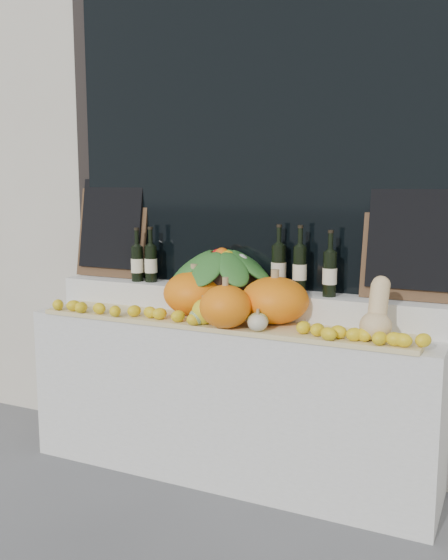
# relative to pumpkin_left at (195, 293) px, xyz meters

# --- Properties ---
(storefront_facade) EXTENTS (7.00, 0.94, 4.50)m
(storefront_facade) POSITION_rel_pumpkin_left_xyz_m (0.20, 0.76, 1.22)
(storefront_facade) COLOR beige
(storefront_facade) RESTS_ON ground
(display_sill) EXTENTS (2.30, 0.55, 0.88)m
(display_sill) POSITION_rel_pumpkin_left_xyz_m (0.20, 0.04, -0.59)
(display_sill) COLOR silver
(display_sill) RESTS_ON ground
(rear_tier) EXTENTS (2.30, 0.25, 0.16)m
(rear_tier) POSITION_rel_pumpkin_left_xyz_m (0.20, 0.19, -0.07)
(rear_tier) COLOR silver
(rear_tier) RESTS_ON display_sill
(straw_bedding) EXTENTS (2.10, 0.32, 0.02)m
(straw_bedding) POSITION_rel_pumpkin_left_xyz_m (0.20, -0.09, -0.14)
(straw_bedding) COLOR tan
(straw_bedding) RESTS_ON display_sill
(pumpkin_left) EXTENTS (0.41, 0.41, 0.25)m
(pumpkin_left) POSITION_rel_pumpkin_left_xyz_m (0.00, 0.00, 0.00)
(pumpkin_left) COLOR orange
(pumpkin_left) RESTS_ON straw_bedding
(pumpkin_right) EXTENTS (0.36, 0.36, 0.24)m
(pumpkin_right) POSITION_rel_pumpkin_left_xyz_m (0.48, -0.00, -0.00)
(pumpkin_right) COLOR orange
(pumpkin_right) RESTS_ON straw_bedding
(pumpkin_center) EXTENTS (0.31, 0.31, 0.22)m
(pumpkin_center) POSITION_rel_pumpkin_left_xyz_m (0.29, -0.21, -0.01)
(pumpkin_center) COLOR orange
(pumpkin_center) RESTS_ON straw_bedding
(butternut_squash) EXTENTS (0.15, 0.21, 0.29)m
(butternut_squash) POSITION_rel_pumpkin_left_xyz_m (1.03, -0.11, -0.00)
(butternut_squash) COLOR #DFBA83
(butternut_squash) RESTS_ON straw_bedding
(decorative_gourds) EXTENTS (0.43, 0.13, 0.15)m
(decorative_gourds) POSITION_rel_pumpkin_left_xyz_m (0.27, -0.19, -0.07)
(decorative_gourds) COLOR #2C661E
(decorative_gourds) RESTS_ON straw_bedding
(lemon_heap) EXTENTS (2.20, 0.16, 0.06)m
(lemon_heap) POSITION_rel_pumpkin_left_xyz_m (0.20, -0.20, -0.09)
(lemon_heap) COLOR yellow
(lemon_heap) RESTS_ON straw_bedding
(produce_bowl) EXTENTS (0.64, 0.64, 0.24)m
(produce_bowl) POSITION_rel_pumpkin_left_xyz_m (0.09, 0.17, 0.13)
(produce_bowl) COLOR black
(produce_bowl) RESTS_ON rear_tier
(wine_bottle_far_left) EXTENTS (0.08, 0.08, 0.33)m
(wine_bottle_far_left) POSITION_rel_pumpkin_left_xyz_m (-0.48, 0.16, 0.12)
(wine_bottle_far_left) COLOR black
(wine_bottle_far_left) RESTS_ON rear_tier
(wine_bottle_near_left) EXTENTS (0.08, 0.08, 0.33)m
(wine_bottle_near_left) POSITION_rel_pumpkin_left_xyz_m (-0.39, 0.17, 0.13)
(wine_bottle_near_left) COLOR black
(wine_bottle_near_left) RESTS_ON rear_tier
(wine_bottle_tall) EXTENTS (0.08, 0.08, 0.37)m
(wine_bottle_tall) POSITION_rel_pumpkin_left_xyz_m (0.42, 0.21, 0.14)
(wine_bottle_tall) COLOR black
(wine_bottle_tall) RESTS_ON rear_tier
(wine_bottle_near_right) EXTENTS (0.08, 0.08, 0.37)m
(wine_bottle_near_right) POSITION_rel_pumpkin_left_xyz_m (0.55, 0.17, 0.15)
(wine_bottle_near_right) COLOR black
(wine_bottle_near_right) RESTS_ON rear_tier
(wine_bottle_far_right) EXTENTS (0.08, 0.08, 0.35)m
(wine_bottle_far_right) POSITION_rel_pumpkin_left_xyz_m (0.72, 0.16, 0.14)
(wine_bottle_far_right) COLOR black
(wine_bottle_far_right) RESTS_ON rear_tier
(chalkboard_left) EXTENTS (0.50, 0.13, 0.61)m
(chalkboard_left) POSITION_rel_pumpkin_left_xyz_m (-0.72, 0.25, 0.33)
(chalkboard_left) COLOR #4C331E
(chalkboard_left) RESTS_ON rear_tier
(chalkboard_right) EXTENTS (0.50, 0.13, 0.61)m
(chalkboard_right) POSITION_rel_pumpkin_left_xyz_m (1.12, 0.25, 0.33)
(chalkboard_right) COLOR #4C331E
(chalkboard_right) RESTS_ON rear_tier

